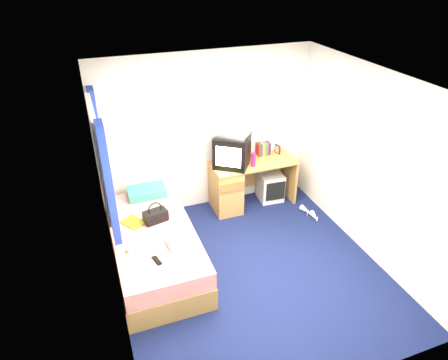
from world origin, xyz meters
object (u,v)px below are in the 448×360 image
object	(u,v)px
storage_cube	(270,186)
crt_tv	(232,151)
vcr	(232,132)
pillow	(147,192)
desk	(236,184)
handbag	(156,216)
magazine	(133,222)
picture_frame	(278,149)
pink_water_bottle	(253,160)
water_bottle	(134,246)
aerosol_can	(243,155)
bed	(155,248)
white_heels	(310,214)
colour_swatch_fan	(160,255)
remote_control	(157,260)
towel	(180,239)

from	to	relation	value
storage_cube	crt_tv	xyz separation A→B (m)	(-0.68, -0.01, 0.76)
vcr	pillow	bearing A→B (deg)	-137.09
desk	handbag	xyz separation A→B (m)	(-1.39, -0.72, 0.22)
magazine	picture_frame	bearing A→B (deg)	18.05
pink_water_bottle	water_bottle	bearing A→B (deg)	-152.26
pillow	aerosol_can	size ratio (longest dim) A/B	3.28
water_bottle	pink_water_bottle	bearing A→B (deg)	27.74
bed	white_heels	xyz separation A→B (m)	(2.44, 0.25, -0.23)
colour_swatch_fan	handbag	bearing A→B (deg)	81.43
bed	aerosol_can	bearing A→B (deg)	31.60
storage_cube	pink_water_bottle	size ratio (longest dim) A/B	2.26
pillow	desk	xyz separation A→B (m)	(1.38, 0.07, -0.19)
crt_tv	water_bottle	xyz separation A→B (m)	(-1.66, -1.16, -0.42)
bed	remote_control	world-z (taller)	remote_control
pillow	colour_swatch_fan	xyz separation A→B (m)	(-0.11, -1.32, -0.05)
picture_frame	white_heels	distance (m)	1.12
crt_tv	bed	bearing A→B (deg)	-112.18
desk	water_bottle	world-z (taller)	desk
crt_tv	handbag	world-z (taller)	crt_tv
bed	pillow	bearing A→B (deg)	83.65
bed	water_bottle	size ratio (longest dim) A/B	10.00
desk	white_heels	world-z (taller)	desk
magazine	colour_swatch_fan	distance (m)	0.75
storage_cube	magazine	world-z (taller)	magazine
pink_water_bottle	pillow	bearing A→B (deg)	177.37
handbag	towel	distance (m)	0.57
bed	desk	bearing A→B (deg)	31.50
picture_frame	bed	bearing A→B (deg)	-166.94
desk	crt_tv	size ratio (longest dim) A/B	2.00
pillow	desk	size ratio (longest dim) A/B	0.40
colour_swatch_fan	vcr	bearing A→B (deg)	44.46
bed	colour_swatch_fan	world-z (taller)	colour_swatch_fan
bed	colour_swatch_fan	xyz separation A→B (m)	(-0.02, -0.49, 0.28)
storage_cube	white_heels	world-z (taller)	storage_cube
pillow	vcr	distance (m)	1.47
pillow	vcr	size ratio (longest dim) A/B	1.15
desk	picture_frame	distance (m)	0.86
colour_swatch_fan	white_heels	world-z (taller)	colour_swatch_fan
desk	pink_water_bottle	distance (m)	0.51
storage_cube	towel	xyz separation A→B (m)	(-1.82, -1.27, 0.36)
colour_swatch_fan	white_heels	size ratio (longest dim) A/B	0.52
storage_cube	aerosol_can	bearing A→B (deg)	175.06
picture_frame	colour_swatch_fan	world-z (taller)	picture_frame
pillow	pink_water_bottle	bearing A→B (deg)	-2.63
picture_frame	handbag	world-z (taller)	picture_frame
vcr	white_heels	size ratio (longest dim) A/B	1.08
towel	white_heels	xyz separation A→B (m)	(2.18, 0.60, -0.55)
remote_control	storage_cube	bearing A→B (deg)	19.85
pink_water_bottle	colour_swatch_fan	world-z (taller)	pink_water_bottle
aerosol_can	colour_swatch_fan	world-z (taller)	aerosol_can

